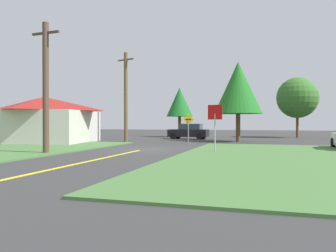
{
  "coord_description": "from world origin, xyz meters",
  "views": [
    {
      "loc": [
        7.6,
        -20.58,
        1.72
      ],
      "look_at": [
        0.31,
        4.39,
        1.47
      ],
      "focal_mm": 36.16,
      "sensor_mm": 36.0,
      "label": 1
    }
  ],
  "objects_px": {
    "utility_pole_near": "(46,87)",
    "utility_pole_mid": "(126,96)",
    "barn": "(44,120)",
    "car_approaching_junction": "(189,131)",
    "direction_sign": "(188,125)",
    "stop_sign": "(215,119)",
    "oak_tree_left": "(180,102)",
    "pine_tree_center": "(297,98)",
    "oak_tree_right": "(238,88)"
  },
  "relations": [
    {
      "from": "stop_sign",
      "to": "utility_pole_near",
      "type": "xyz_separation_m",
      "value": [
        -8.84,
        -3.34,
        1.75
      ]
    },
    {
      "from": "utility_pole_near",
      "to": "car_approaching_junction",
      "type": "bearing_deg",
      "value": 78.42
    },
    {
      "from": "utility_pole_mid",
      "to": "oak_tree_left",
      "type": "distance_m",
      "value": 11.25
    },
    {
      "from": "oak_tree_left",
      "to": "pine_tree_center",
      "type": "relative_size",
      "value": 0.86
    },
    {
      "from": "stop_sign",
      "to": "oak_tree_right",
      "type": "xyz_separation_m",
      "value": [
        0.38,
        11.62,
        2.91
      ]
    },
    {
      "from": "oak_tree_right",
      "to": "barn",
      "type": "height_order",
      "value": "oak_tree_right"
    },
    {
      "from": "oak_tree_left",
      "to": "oak_tree_right",
      "type": "distance_m",
      "value": 11.54
    },
    {
      "from": "direction_sign",
      "to": "utility_pole_mid",
      "type": "bearing_deg",
      "value": 166.45
    },
    {
      "from": "utility_pole_mid",
      "to": "direction_sign",
      "type": "xyz_separation_m",
      "value": [
        6.19,
        -1.49,
        -2.63
      ]
    },
    {
      "from": "stop_sign",
      "to": "barn",
      "type": "distance_m",
      "value": 16.67
    },
    {
      "from": "utility_pole_near",
      "to": "utility_pole_mid",
      "type": "bearing_deg",
      "value": 93.06
    },
    {
      "from": "oak_tree_left",
      "to": "utility_pole_near",
      "type": "bearing_deg",
      "value": -93.85
    },
    {
      "from": "utility_pole_near",
      "to": "direction_sign",
      "type": "distance_m",
      "value": 12.57
    },
    {
      "from": "stop_sign",
      "to": "barn",
      "type": "bearing_deg",
      "value": -12.81
    },
    {
      "from": "oak_tree_left",
      "to": "pine_tree_center",
      "type": "xyz_separation_m",
      "value": [
        13.49,
        1.87,
        0.38
      ]
    },
    {
      "from": "car_approaching_junction",
      "to": "barn",
      "type": "height_order",
      "value": "barn"
    },
    {
      "from": "stop_sign",
      "to": "oak_tree_right",
      "type": "bearing_deg",
      "value": -84.51
    },
    {
      "from": "utility_pole_near",
      "to": "oak_tree_left",
      "type": "bearing_deg",
      "value": 86.15
    },
    {
      "from": "stop_sign",
      "to": "utility_pole_near",
      "type": "height_order",
      "value": "utility_pole_near"
    },
    {
      "from": "utility_pole_mid",
      "to": "oak_tree_right",
      "type": "bearing_deg",
      "value": 13.59
    },
    {
      "from": "utility_pole_near",
      "to": "barn",
      "type": "distance_m",
      "value": 11.48
    },
    {
      "from": "stop_sign",
      "to": "barn",
      "type": "relative_size",
      "value": 0.31
    },
    {
      "from": "stop_sign",
      "to": "direction_sign",
      "type": "bearing_deg",
      "value": -59.41
    },
    {
      "from": "stop_sign",
      "to": "utility_pole_mid",
      "type": "xyz_separation_m",
      "value": [
        -9.51,
        9.23,
        2.19
      ]
    },
    {
      "from": "utility_pole_near",
      "to": "pine_tree_center",
      "type": "xyz_separation_m",
      "value": [
        15.08,
        25.46,
        0.88
      ]
    },
    {
      "from": "car_approaching_junction",
      "to": "direction_sign",
      "type": "relative_size",
      "value": 1.67
    },
    {
      "from": "direction_sign",
      "to": "pine_tree_center",
      "type": "bearing_deg",
      "value": 56.37
    },
    {
      "from": "pine_tree_center",
      "to": "car_approaching_junction",
      "type": "bearing_deg",
      "value": -149.18
    },
    {
      "from": "oak_tree_left",
      "to": "pine_tree_center",
      "type": "distance_m",
      "value": 13.62
    },
    {
      "from": "direction_sign",
      "to": "pine_tree_center",
      "type": "height_order",
      "value": "pine_tree_center"
    },
    {
      "from": "stop_sign",
      "to": "oak_tree_right",
      "type": "relative_size",
      "value": 0.38
    },
    {
      "from": "stop_sign",
      "to": "pine_tree_center",
      "type": "height_order",
      "value": "pine_tree_center"
    },
    {
      "from": "utility_pole_near",
      "to": "direction_sign",
      "type": "xyz_separation_m",
      "value": [
        5.52,
        11.08,
        -2.19
      ]
    },
    {
      "from": "utility_pole_near",
      "to": "barn",
      "type": "xyz_separation_m",
      "value": [
        -6.81,
        9.08,
        -1.72
      ]
    },
    {
      "from": "stop_sign",
      "to": "barn",
      "type": "height_order",
      "value": "barn"
    },
    {
      "from": "oak_tree_left",
      "to": "barn",
      "type": "bearing_deg",
      "value": -120.06
    },
    {
      "from": "car_approaching_junction",
      "to": "utility_pole_near",
      "type": "relative_size",
      "value": 0.57
    },
    {
      "from": "oak_tree_left",
      "to": "barn",
      "type": "height_order",
      "value": "oak_tree_left"
    },
    {
      "from": "oak_tree_left",
      "to": "stop_sign",
      "type": "bearing_deg",
      "value": -70.3
    },
    {
      "from": "oak_tree_left",
      "to": "barn",
      "type": "distance_m",
      "value": 16.91
    },
    {
      "from": "utility_pole_near",
      "to": "oak_tree_left",
      "type": "distance_m",
      "value": 23.65
    },
    {
      "from": "direction_sign",
      "to": "oak_tree_right",
      "type": "relative_size",
      "value": 0.34
    },
    {
      "from": "utility_pole_mid",
      "to": "oak_tree_right",
      "type": "relative_size",
      "value": 1.12
    },
    {
      "from": "stop_sign",
      "to": "car_approaching_junction",
      "type": "bearing_deg",
      "value": -64.69
    },
    {
      "from": "car_approaching_junction",
      "to": "utility_pole_near",
      "type": "xyz_separation_m",
      "value": [
        -3.84,
        -18.75,
        2.9
      ]
    },
    {
      "from": "utility_pole_mid",
      "to": "pine_tree_center",
      "type": "distance_m",
      "value": 20.35
    },
    {
      "from": "stop_sign",
      "to": "barn",
      "type": "xyz_separation_m",
      "value": [
        -15.65,
        5.74,
        0.02
      ]
    },
    {
      "from": "stop_sign",
      "to": "car_approaching_junction",
      "type": "xyz_separation_m",
      "value": [
        -5.0,
        15.41,
        -1.16
      ]
    },
    {
      "from": "direction_sign",
      "to": "barn",
      "type": "height_order",
      "value": "barn"
    },
    {
      "from": "car_approaching_junction",
      "to": "direction_sign",
      "type": "distance_m",
      "value": 7.89
    }
  ]
}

